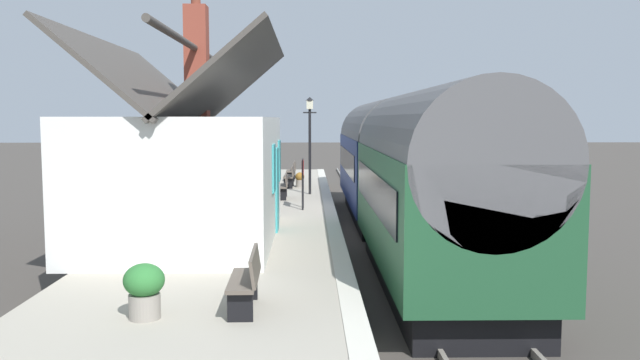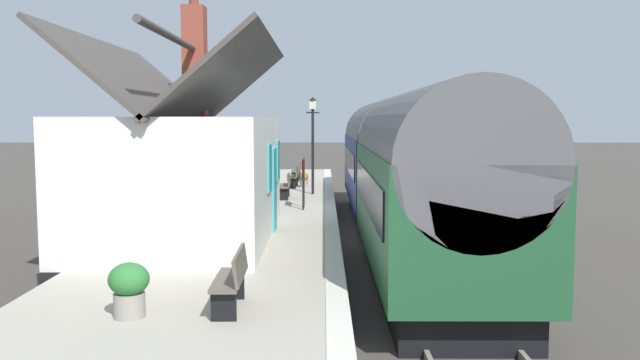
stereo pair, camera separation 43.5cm
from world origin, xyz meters
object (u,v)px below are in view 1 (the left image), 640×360
Objects in this scene: bench_near_building at (283,185)px; planter_under_sign at (300,179)px; bench_mid_platform at (247,279)px; lamp_post_platform at (310,126)px; planter_bench_left at (226,176)px; planter_edge_far at (144,288)px; train at (402,168)px; bench_by_lamp at (290,176)px; bench_platform_end at (292,170)px; station_sign_board at (303,171)px; station_building at (189,172)px.

bench_near_building reaches higher than planter_under_sign.
bench_mid_platform is 0.39× the size of lamp_post_platform.
planter_bench_left is 18.51m from planter_edge_far.
train reaches higher than bench_by_lamp.
bench_platform_end is at bearing -0.43° from bench_mid_platform.
bench_platform_end is 2.95m from planter_under_sign.
lamp_post_platform reaches higher than planter_bench_left.
train reaches higher than bench_near_building.
train reaches higher than planter_edge_far.
bench_mid_platform is 2.30× the size of planter_under_sign.
station_sign_board is (-9.48, -0.57, 0.71)m from bench_platform_end.
planter_under_sign is (8.01, 3.11, -1.07)m from train.
station_building is 11.84m from bench_by_lamp.
bench_near_building is 3.96m from planter_under_sign.
lamp_post_platform reaches higher than bench_near_building.
bench_near_building is 5.20m from planter_bench_left.
planter_bench_left reaches higher than planter_under_sign.
planter_bench_left is at bearing 25.07° from station_sign_board.
bench_by_lamp is 0.43m from planter_under_sign.
train is at bearing -156.13° from bench_by_lamp.
planter_bench_left is at bearing 130.46° from bench_platform_end.
bench_platform_end reaches higher than planter_edge_far.
bench_platform_end is 20.44m from bench_mid_platform.
station_building reaches higher than train.
station_sign_board is (5.14, -2.63, -0.40)m from station_building.
station_sign_board is at bearing -176.57° from bench_platform_end.
bench_near_building is at bearing 172.23° from planter_under_sign.
planter_edge_far is at bearing 169.28° from station_sign_board.
bench_by_lamp is (11.61, -2.05, -1.11)m from station_building.
planter_bench_left is 0.49× the size of station_sign_board.
bench_platform_end is 20.88m from planter_edge_far.
station_building is at bearing 123.56° from train.
station_building is 8.08m from bench_near_building.
station_sign_board reaches higher than planter_edge_far.
bench_platform_end is at bearing 8.27° from lamp_post_platform.
planter_edge_far is at bearing 105.22° from bench_mid_platform.
bench_near_building is 1.82× the size of planter_bench_left.
lamp_post_platform is at bearing -3.31° from station_sign_board.
bench_platform_end is 9.52m from station_sign_board.
bench_by_lamp is (-3.01, 0.01, 0.00)m from bench_platform_end.
train is 10.22m from bench_mid_platform.
lamp_post_platform is at bearing 26.37° from train.
planter_bench_left is at bearing 36.11° from train.
bench_mid_platform is at bearing 159.00° from train.
bench_near_building is 2.29× the size of planter_under_sign.
train is 12.41× the size of station_sign_board.
train reaches higher than station_sign_board.
bench_near_building is at bearing -0.01° from bench_mid_platform.
lamp_post_platform reaches higher than bench_mid_platform.
lamp_post_platform is at bearing -171.73° from bench_platform_end.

